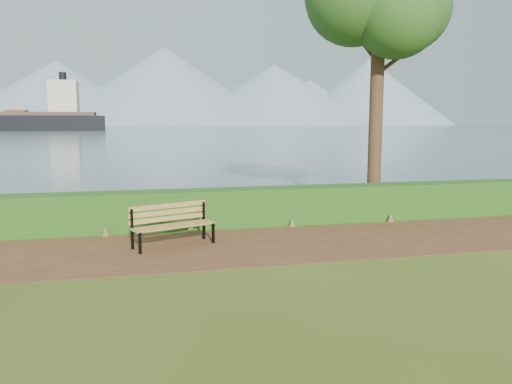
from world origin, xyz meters
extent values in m
plane|color=#3E4F16|center=(0.00, 0.00, 0.00)|extent=(140.00, 140.00, 0.00)
cube|color=#4E291A|center=(0.00, 0.30, 0.01)|extent=(40.00, 3.40, 0.01)
cube|color=#1B4513|center=(0.00, 2.60, 0.50)|extent=(32.00, 0.85, 1.00)
cube|color=#455E6E|center=(0.00, 260.00, 0.01)|extent=(700.00, 510.00, 0.00)
cone|color=#788EA1|center=(-60.00, 395.00, 24.00)|extent=(160.00, 160.00, 48.00)
cone|color=#788EA1|center=(20.00, 405.00, 31.00)|extent=(190.00, 190.00, 62.00)
cone|color=#788EA1|center=(110.00, 400.00, 25.00)|extent=(170.00, 170.00, 50.00)
cone|color=#788EA1|center=(200.00, 410.00, 29.00)|extent=(150.00, 150.00, 58.00)
cone|color=#788EA1|center=(-10.00, 430.00, 17.50)|extent=(120.00, 120.00, 35.00)
cone|color=#788EA1|center=(150.00, 425.00, 20.00)|extent=(130.00, 130.00, 40.00)
cube|color=black|center=(-2.38, 0.12, 0.24)|extent=(0.07, 0.08, 0.47)
cube|color=black|center=(-2.54, 0.56, 0.45)|extent=(0.07, 0.08, 0.90)
cube|color=black|center=(-2.46, 0.34, 0.44)|extent=(0.24, 0.53, 0.05)
cube|color=black|center=(-0.72, 0.74, 0.24)|extent=(0.07, 0.08, 0.47)
cube|color=black|center=(-0.88, 1.17, 0.45)|extent=(0.07, 0.08, 0.90)
cube|color=black|center=(-0.80, 0.95, 0.44)|extent=(0.24, 0.53, 0.05)
cube|color=#A07A3D|center=(-1.56, 0.46, 0.47)|extent=(1.81, 0.75, 0.04)
cube|color=#A07A3D|center=(-1.61, 0.59, 0.47)|extent=(1.81, 0.75, 0.04)
cube|color=#A07A3D|center=(-1.65, 0.71, 0.47)|extent=(1.81, 0.75, 0.04)
cube|color=#A07A3D|center=(-1.70, 0.84, 0.47)|extent=(1.81, 0.75, 0.04)
cube|color=#A07A3D|center=(-1.72, 0.89, 0.60)|extent=(1.79, 0.70, 0.11)
cube|color=#A07A3D|center=(-1.72, 0.89, 0.75)|extent=(1.79, 0.70, 0.11)
cube|color=#A07A3D|center=(-1.72, 0.89, 0.89)|extent=(1.79, 0.70, 0.11)
cylinder|color=#3C2818|center=(4.80, 3.75, 3.74)|extent=(0.42, 0.42, 7.48)
sphere|color=#214A18|center=(5.77, 3.90, 6.23)|extent=(2.70, 2.70, 2.70)
sphere|color=#214A18|center=(4.99, 2.98, 5.82)|extent=(2.49, 2.49, 2.49)
cylinder|color=#3C2818|center=(5.26, 3.75, 4.57)|extent=(1.09, 0.12, 0.82)
cylinder|color=#3C2818|center=(4.38, 3.85, 5.09)|extent=(0.85, 0.39, 0.75)
cube|color=silver|center=(-24.25, 155.37, 10.17)|extent=(8.33, 7.64, 10.16)
cylinder|color=black|center=(-24.25, 155.37, 16.17)|extent=(2.22, 2.22, 3.23)
cube|color=brown|center=(-37.92, 155.40, 5.92)|extent=(5.56, 6.11, 0.74)
camera|label=1|loc=(-2.35, -10.48, 2.80)|focal=35.00mm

